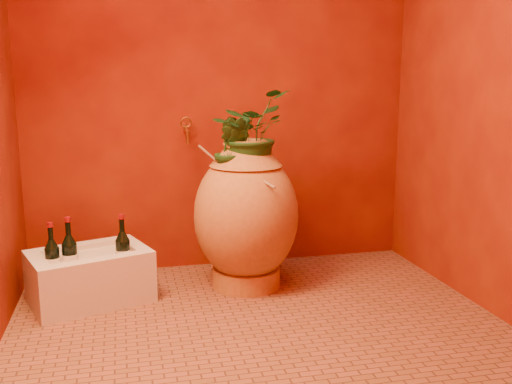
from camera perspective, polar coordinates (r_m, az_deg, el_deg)
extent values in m
plane|color=brown|center=(3.01, 0.18, -12.95)|extent=(2.50, 2.50, 0.00)
cube|color=#5F0F05|center=(3.73, -3.45, 11.49)|extent=(2.50, 0.02, 2.50)
cube|color=#5F0F05|center=(3.27, 22.43, 10.70)|extent=(0.02, 2.00, 2.50)
cylinder|color=#AF6E31|center=(3.49, -0.98, -8.44)|extent=(0.46, 0.46, 0.12)
ellipsoid|color=#AF6E31|center=(3.38, -1.00, -2.39)|extent=(0.70, 0.70, 0.78)
cone|color=#AF6E31|center=(3.31, -1.02, 3.66)|extent=(0.48, 0.48, 0.12)
torus|color=#AF6E31|center=(3.30, -1.03, 4.82)|extent=(0.30, 0.30, 0.05)
cylinder|color=olive|center=(3.27, -2.20, 1.60)|extent=(0.40, 0.11, 0.36)
cylinder|color=olive|center=(3.20, -0.91, 2.03)|extent=(0.25, 0.36, 0.14)
cylinder|color=olive|center=(3.27, 1.00, 2.52)|extent=(0.16, 0.29, 0.24)
cube|color=beige|center=(3.37, -16.27, -8.31)|extent=(0.73, 0.61, 0.26)
cube|color=beige|center=(3.49, -16.27, -5.10)|extent=(0.62, 0.28, 0.03)
cube|color=beige|center=(3.16, -16.57, -6.83)|extent=(0.62, 0.28, 0.03)
cube|color=beige|center=(3.35, -21.10, -6.09)|extent=(0.16, 0.28, 0.03)
cube|color=beige|center=(3.32, -11.67, -5.72)|extent=(0.16, 0.28, 0.03)
cylinder|color=black|center=(3.27, -19.65, -6.87)|extent=(0.08, 0.08, 0.18)
cone|color=black|center=(3.24, -19.79, -4.91)|extent=(0.08, 0.08, 0.05)
cylinder|color=black|center=(3.22, -19.86, -3.87)|extent=(0.03, 0.03, 0.07)
cylinder|color=maroon|center=(3.21, -19.91, -3.09)|extent=(0.03, 0.03, 0.03)
cylinder|color=silver|center=(3.27, -19.65, -6.87)|extent=(0.08, 0.08, 0.08)
cylinder|color=black|center=(3.28, -18.08, -6.62)|extent=(0.08, 0.08, 0.19)
cone|color=black|center=(3.25, -18.22, -4.55)|extent=(0.08, 0.08, 0.05)
cylinder|color=black|center=(3.23, -18.28, -3.45)|extent=(0.03, 0.03, 0.07)
cylinder|color=maroon|center=(3.22, -18.34, -2.62)|extent=(0.03, 0.03, 0.03)
cylinder|color=silver|center=(3.28, -18.08, -6.62)|extent=(0.08, 0.08, 0.09)
cylinder|color=black|center=(3.28, -13.13, -6.35)|extent=(0.08, 0.08, 0.19)
cone|color=black|center=(3.25, -13.23, -4.30)|extent=(0.08, 0.08, 0.05)
cylinder|color=black|center=(3.23, -13.28, -3.22)|extent=(0.03, 0.03, 0.07)
cylinder|color=maroon|center=(3.22, -13.32, -2.40)|extent=(0.03, 0.03, 0.03)
cylinder|color=silver|center=(3.28, -13.13, -6.35)|extent=(0.08, 0.08, 0.08)
cylinder|color=#976223|center=(3.64, -7.00, 6.14)|extent=(0.02, 0.14, 0.02)
cylinder|color=#976223|center=(3.57, -6.86, 5.41)|extent=(0.02, 0.02, 0.08)
torus|color=#976223|center=(3.63, -7.02, 6.93)|extent=(0.07, 0.01, 0.07)
cylinder|color=#976223|center=(3.63, -7.01, 6.54)|extent=(0.01, 0.01, 0.05)
imported|color=#163F19|center=(3.31, -0.65, 5.92)|extent=(0.59, 0.59, 0.50)
imported|color=#163F19|center=(3.23, -2.41, 4.22)|extent=(0.26, 0.25, 0.38)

